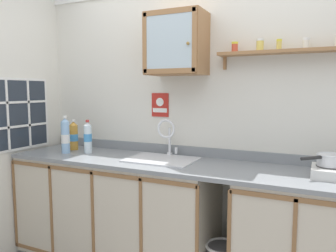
# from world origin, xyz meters

# --- Properties ---
(back_wall) EXTENTS (3.72, 0.07, 2.42)m
(back_wall) POSITION_xyz_m (0.00, 0.68, 1.22)
(back_wall) COLOR silver
(back_wall) RESTS_ON ground
(lower_cabinet_run) EXTENTS (1.74, 0.61, 0.93)m
(lower_cabinet_run) POSITION_xyz_m (-0.68, 0.35, 0.47)
(lower_cabinet_run) COLOR black
(lower_cabinet_run) RESTS_ON ground
(lower_cabinet_run_right) EXTENTS (1.18, 0.61, 0.93)m
(lower_cabinet_run_right) POSITION_xyz_m (0.96, 0.35, 0.47)
(lower_cabinet_run_right) COLOR black
(lower_cabinet_run_right) RESTS_ON ground
(countertop) EXTENTS (3.08, 0.63, 0.03)m
(countertop) POSITION_xyz_m (0.00, 0.35, 0.94)
(countertop) COLOR gray
(countertop) RESTS_ON lower_cabinet_run
(backsplash) EXTENTS (3.08, 0.02, 0.08)m
(backsplash) POSITION_xyz_m (0.00, 0.64, 1.00)
(backsplash) COLOR gray
(backsplash) RESTS_ON countertop
(sink) EXTENTS (0.54, 0.43, 0.46)m
(sink) POSITION_xyz_m (-0.26, 0.39, 0.92)
(sink) COLOR silver
(sink) RESTS_ON countertop
(saucepan) EXTENTS (0.25, 0.25, 0.08)m
(saucepan) POSITION_xyz_m (0.94, 0.39, 1.07)
(saucepan) COLOR silver
(saucepan) RESTS_ON hot_plate_stove
(bottle_water_blue_0) EXTENTS (0.08, 0.08, 0.33)m
(bottle_water_blue_0) POSITION_xyz_m (-1.15, 0.28, 1.11)
(bottle_water_blue_0) COLOR #8CB7E0
(bottle_water_blue_0) RESTS_ON countertop
(bottle_juice_amber_1) EXTENTS (0.08, 0.08, 0.28)m
(bottle_juice_amber_1) POSITION_xyz_m (-1.20, 0.44, 1.09)
(bottle_juice_amber_1) COLOR gold
(bottle_juice_amber_1) RESTS_ON countertop
(bottle_water_clear_2) EXTENTS (0.07, 0.07, 0.29)m
(bottle_water_clear_2) POSITION_xyz_m (-0.97, 0.36, 1.09)
(bottle_water_clear_2) COLOR silver
(bottle_water_clear_2) RESTS_ON countertop
(wall_cabinet) EXTENTS (0.46, 0.32, 0.49)m
(wall_cabinet) POSITION_xyz_m (-0.18, 0.50, 1.87)
(wall_cabinet) COLOR #996B42
(spice_shelf) EXTENTS (0.91, 0.14, 0.21)m
(spice_shelf) POSITION_xyz_m (0.61, 0.58, 1.79)
(spice_shelf) COLOR #996B42
(warning_sign) EXTENTS (0.16, 0.01, 0.21)m
(warning_sign) POSITION_xyz_m (-0.40, 0.65, 1.38)
(warning_sign) COLOR #B2261E
(window) EXTENTS (0.03, 0.67, 0.64)m
(window) POSITION_xyz_m (-1.56, 0.13, 1.30)
(window) COLOR #262D38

